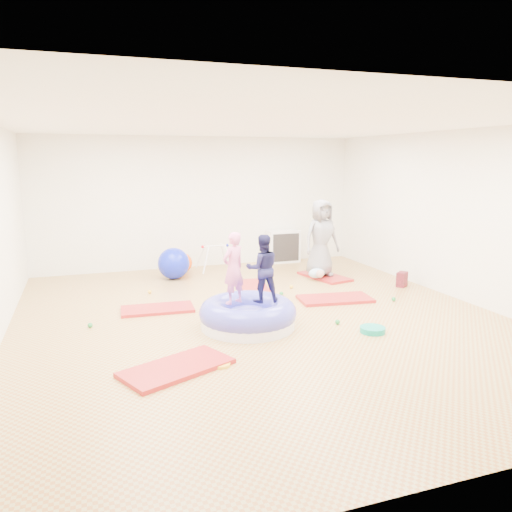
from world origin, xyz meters
name	(u,v)px	position (x,y,z in m)	size (l,w,h in m)	color
room	(263,225)	(0.00, 0.00, 1.40)	(7.01, 8.01, 2.81)	tan
gym_mat_front_left	(177,368)	(-1.52, -1.36, 0.03)	(1.23, 0.61, 0.05)	maroon
gym_mat_mid_left	(158,309)	(-1.39, 0.97, 0.02)	(1.11, 0.55, 0.05)	maroon
gym_mat_center_back	(252,287)	(0.45, 1.80, 0.02)	(1.07, 0.54, 0.04)	maroon
gym_mat_right	(335,299)	(1.50, 0.57, 0.03)	(1.20, 0.60, 0.05)	maroon
gym_mat_rear_right	(325,276)	(2.07, 2.09, 0.02)	(1.11, 0.56, 0.05)	maroon
inflatable_cushion	(248,315)	(-0.31, -0.23, 0.17)	(1.37, 1.37, 0.43)	white
child_pink	(233,265)	(-0.49, -0.16, 0.90)	(0.37, 0.24, 1.00)	pink
child_navy	(262,265)	(-0.09, -0.22, 0.87)	(0.47, 0.36, 0.96)	#18163F
adult_caregiver	(321,238)	(2.00, 2.13, 0.80)	(0.74, 0.48, 1.51)	gray
infant	(317,273)	(1.82, 1.91, 0.15)	(0.33, 0.34, 0.20)	#A2C5E4
ball_pit_balls	(259,305)	(0.15, 0.60, 0.04)	(4.87, 2.67, 0.07)	#23883A
exercise_ball_blue	(174,263)	(-0.78, 2.98, 0.31)	(0.62, 0.62, 0.62)	#101ED0
exercise_ball_orange	(182,263)	(-0.51, 3.49, 0.21)	(0.41, 0.41, 0.41)	#FF4801
infant_play_gym	(215,254)	(0.17, 3.40, 0.37)	(0.72, 0.68, 0.55)	white
cube_shelf	(283,246)	(1.87, 3.79, 0.37)	(0.73, 0.36, 0.73)	white
balance_disc	(373,330)	(1.23, -1.01, 0.04)	(0.34, 0.34, 0.08)	#08917E
backpack	(402,279)	(3.10, 0.99, 0.14)	(0.24, 0.15, 0.27)	maroon
yellow_toy	(221,364)	(-1.02, -1.41, 0.02)	(0.22, 0.22, 0.03)	yellow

